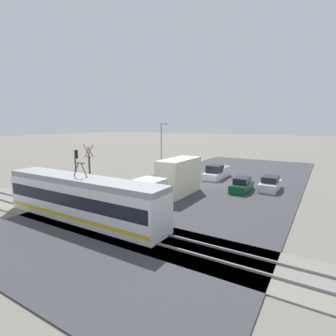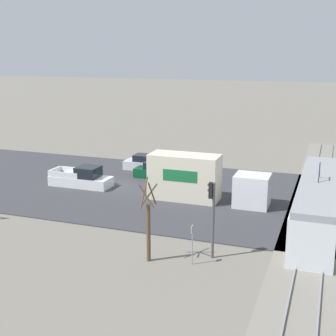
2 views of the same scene
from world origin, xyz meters
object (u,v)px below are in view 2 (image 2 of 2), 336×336
object	(u,v)px
box_truck	(200,180)
traffic_light_pole	(212,209)
sedan_car_0	(145,163)
sedan_car_1	(156,171)
no_parking_sign	(192,241)
pickup_truck	(82,179)
light_rail_tram	(317,204)
street_tree	(148,225)

from	to	relation	value
box_truck	traffic_light_pole	xyz separation A→B (m)	(10.21, 3.61, 1.24)
sedan_car_0	sedan_car_1	size ratio (longest dim) A/B	1.03
no_parking_sign	pickup_truck	bearing A→B (deg)	-130.26
pickup_truck	traffic_light_pole	bearing A→B (deg)	54.45
sedan_car_1	light_rail_tram	bearing A→B (deg)	-118.62
street_tree	no_parking_sign	bearing A→B (deg)	98.83
light_rail_tram	traffic_light_pole	distance (m)	9.37
pickup_truck	street_tree	world-z (taller)	street_tree
pickup_truck	sedan_car_0	world-z (taller)	pickup_truck
traffic_light_pole	street_tree	world-z (taller)	street_tree
light_rail_tram	no_parking_sign	distance (m)	10.79
box_truck	sedan_car_0	distance (m)	11.57
traffic_light_pole	no_parking_sign	bearing A→B (deg)	-32.40
pickup_truck	light_rail_tram	bearing A→B (deg)	80.90
light_rail_tram	street_tree	distance (m)	12.77
no_parking_sign	sedan_car_1	bearing A→B (deg)	-152.63
light_rail_tram	pickup_truck	bearing A→B (deg)	-99.10
traffic_light_pole	street_tree	bearing A→B (deg)	-63.48
traffic_light_pole	pickup_truck	bearing A→B (deg)	-125.55
pickup_truck	sedan_car_1	xyz separation A→B (m)	(-5.02, 5.31, -0.07)
box_truck	traffic_light_pole	size ratio (longest dim) A/B	2.11
light_rail_tram	no_parking_sign	xyz separation A→B (m)	(8.64, -6.46, -0.26)
pickup_truck	traffic_light_pole	xyz separation A→B (m)	(10.66, 14.91, 2.28)
sedan_car_1	sedan_car_0	bearing A→B (deg)	40.29
pickup_truck	no_parking_sign	world-z (taller)	no_parking_sign
sedan_car_1	traffic_light_pole	world-z (taller)	traffic_light_pole
sedan_car_1	box_truck	bearing A→B (deg)	-132.41
sedan_car_1	street_tree	world-z (taller)	street_tree
traffic_light_pole	street_tree	xyz separation A→B (m)	(1.68, -3.36, -0.79)
traffic_light_pole	street_tree	distance (m)	3.84
sedan_car_0	pickup_truck	bearing A→B (deg)	-22.06
pickup_truck	sedan_car_0	xyz separation A→B (m)	(-7.64, 3.10, -0.06)
street_tree	light_rail_tram	bearing A→B (deg)	135.10
street_tree	box_truck	bearing A→B (deg)	-178.82
light_rail_tram	box_truck	bearing A→B (deg)	-107.10
no_parking_sign	traffic_light_pole	bearing A→B (deg)	147.60
pickup_truck	sedan_car_0	distance (m)	8.24
light_rail_tram	sedan_car_1	size ratio (longest dim) A/B	3.59
sedan_car_1	pickup_truck	bearing A→B (deg)	133.38
sedan_car_0	box_truck	bearing A→B (deg)	45.42
light_rail_tram	street_tree	size ratio (longest dim) A/B	3.02
light_rail_tram	sedan_car_1	bearing A→B (deg)	-118.62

